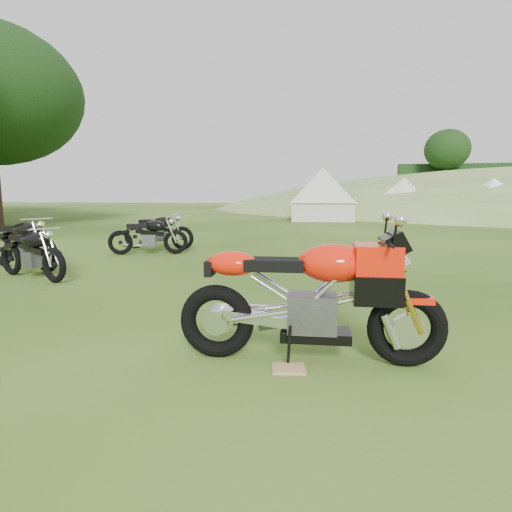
% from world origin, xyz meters
% --- Properties ---
extents(ground, '(120.00, 120.00, 0.00)m').
position_xyz_m(ground, '(0.00, 0.00, 0.00)').
color(ground, '#223D0D').
rests_on(ground, ground).
extents(sport_motorcycle, '(2.13, 0.67, 1.26)m').
position_xyz_m(sport_motorcycle, '(0.50, -1.51, 0.63)').
color(sport_motorcycle, red).
rests_on(sport_motorcycle, ground).
extents(plywood_board, '(0.30, 0.26, 0.02)m').
position_xyz_m(plywood_board, '(0.35, -1.74, 0.01)').
color(plywood_board, tan).
rests_on(plywood_board, ground).
extents(vintage_moto_a, '(1.78, 1.01, 0.92)m').
position_xyz_m(vintage_moto_a, '(-4.27, 1.12, 0.46)').
color(vintage_moto_a, black).
rests_on(vintage_moto_a, ground).
extents(vintage_moto_b, '(2.01, 1.09, 1.04)m').
position_xyz_m(vintage_moto_b, '(-5.07, 1.88, 0.52)').
color(vintage_moto_b, black).
rests_on(vintage_moto_b, ground).
extents(vintage_moto_c, '(1.86, 0.50, 0.97)m').
position_xyz_m(vintage_moto_c, '(-3.84, 5.15, 0.49)').
color(vintage_moto_c, black).
rests_on(vintage_moto_c, ground).
extents(vintage_moto_d, '(1.80, 0.94, 0.92)m').
position_xyz_m(vintage_moto_d, '(-3.67, 4.20, 0.46)').
color(vintage_moto_d, black).
rests_on(vintage_moto_d, ground).
extents(tent_left, '(3.37, 3.37, 2.72)m').
position_xyz_m(tent_left, '(-0.35, 18.25, 1.36)').
color(tent_left, beige).
rests_on(tent_left, ground).
extents(tent_mid, '(3.63, 3.63, 2.47)m').
position_xyz_m(tent_mid, '(4.35, 22.53, 1.24)').
color(tent_mid, beige).
rests_on(tent_mid, ground).
extents(tent_right, '(3.47, 3.47, 2.41)m').
position_xyz_m(tent_right, '(8.81, 20.91, 1.20)').
color(tent_right, white).
rests_on(tent_right, ground).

